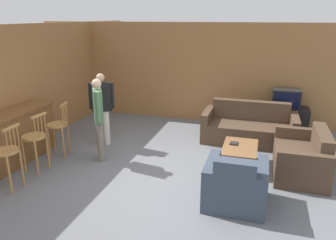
% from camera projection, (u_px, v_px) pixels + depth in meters
% --- Properties ---
extents(ground_plane, '(24.00, 24.00, 0.00)m').
position_uv_depth(ground_plane, '(160.00, 180.00, 5.76)').
color(ground_plane, slate).
extents(wall_back, '(9.40, 0.08, 2.60)m').
position_uv_depth(wall_back, '(201.00, 73.00, 8.69)').
color(wall_back, '#9E6B3D').
rests_on(wall_back, ground_plane).
extents(wall_left, '(0.08, 8.65, 2.60)m').
position_uv_depth(wall_left, '(42.00, 83.00, 7.45)').
color(wall_left, '#9E6B3D').
rests_on(wall_left, ground_plane).
extents(bar_counter, '(0.55, 2.32, 1.03)m').
position_uv_depth(bar_counter, '(7.00, 141.00, 6.12)').
color(bar_counter, brown).
rests_on(bar_counter, ground_plane).
extents(bar_chair_near, '(0.42, 0.42, 1.11)m').
position_uv_depth(bar_chair_near, '(7.00, 156.00, 5.29)').
color(bar_chair_near, '#B77F42').
rests_on(bar_chair_near, ground_plane).
extents(bar_chair_mid, '(0.45, 0.45, 1.11)m').
position_uv_depth(bar_chair_mid, '(35.00, 141.00, 5.92)').
color(bar_chair_mid, '#B77F42').
rests_on(bar_chair_mid, ground_plane).
extents(bar_chair_far, '(0.51, 0.51, 1.11)m').
position_uv_depth(bar_chair_far, '(58.00, 128.00, 6.57)').
color(bar_chair_far, '#B77F42').
rests_on(bar_chair_far, ground_plane).
extents(couch_far, '(2.06, 0.95, 0.88)m').
position_uv_depth(couch_far, '(249.00, 128.00, 7.44)').
color(couch_far, '#4C3828').
rests_on(couch_far, ground_plane).
extents(armchair_near, '(0.91, 0.91, 0.85)m').
position_uv_depth(armchair_near, '(235.00, 186.00, 4.92)').
color(armchair_near, '#384251').
rests_on(armchair_near, ground_plane).
extents(loveseat_right, '(0.88, 1.47, 0.84)m').
position_uv_depth(loveseat_right, '(303.00, 158.00, 5.90)').
color(loveseat_right, '#4C3828').
rests_on(loveseat_right, ground_plane).
extents(coffee_table, '(0.64, 0.97, 0.40)m').
position_uv_depth(coffee_table, '(240.00, 149.00, 6.19)').
color(coffee_table, brown).
rests_on(coffee_table, ground_plane).
extents(tv_unit, '(1.11, 0.56, 0.64)m').
position_uv_depth(tv_unit, '(284.00, 120.00, 8.02)').
color(tv_unit, black).
rests_on(tv_unit, ground_plane).
extents(tv, '(0.65, 0.46, 0.44)m').
position_uv_depth(tv, '(286.00, 98.00, 7.85)').
color(tv, black).
rests_on(tv, tv_unit).
extents(book_on_table, '(0.16, 0.17, 0.03)m').
position_uv_depth(book_on_table, '(234.00, 143.00, 6.29)').
color(book_on_table, black).
rests_on(book_on_table, coffee_table).
extents(person_by_window, '(0.49, 0.32, 1.60)m').
position_uv_depth(person_by_window, '(102.00, 105.00, 7.07)').
color(person_by_window, silver).
rests_on(person_by_window, ground_plane).
extents(person_by_counter, '(0.34, 0.45, 1.64)m').
position_uv_depth(person_by_counter, '(99.00, 115.00, 6.28)').
color(person_by_counter, '#756B5B').
rests_on(person_by_counter, ground_plane).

